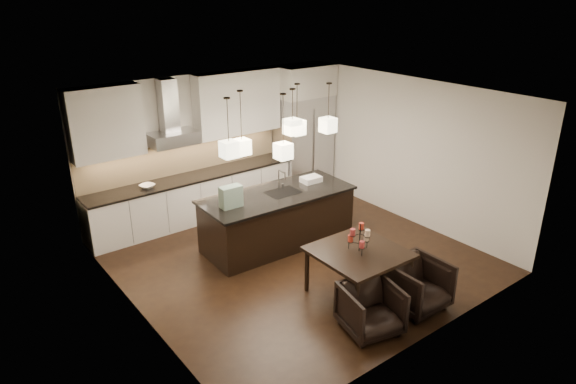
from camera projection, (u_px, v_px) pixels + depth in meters
floor at (295, 258)px, 8.83m from camera, size 5.50×5.50×0.02m
ceiling at (296, 95)px, 7.78m from camera, size 5.50×5.50×0.02m
wall_back at (211, 143)px, 10.33m from camera, size 5.50×0.02×2.80m
wall_front at (435, 245)px, 6.28m from camera, size 5.50×0.02×2.80m
wall_left at (131, 227)px, 6.75m from camera, size 0.02×5.50×2.80m
wall_right at (408, 150)px, 9.86m from camera, size 0.02×5.50×2.80m
refrigerator at (303, 144)px, 11.36m from camera, size 1.20×0.72×2.15m
fridge_panel at (304, 81)px, 10.84m from camera, size 1.26×0.72×0.65m
lower_cabinets at (194, 199)px, 10.10m from camera, size 4.21×0.62×0.88m
countertop at (192, 177)px, 9.93m from camera, size 4.21×0.66×0.04m
backsplash at (184, 157)px, 10.02m from camera, size 4.21×0.02×0.63m
upper_cab_left at (105, 123)px, 8.72m from camera, size 1.25×0.35×1.25m
upper_cab_right at (238, 103)px, 10.22m from camera, size 1.85×0.35×1.25m
hood_canopy at (173, 138)px, 9.49m from camera, size 0.90×0.52×0.24m
hood_chimney at (168, 105)px, 9.34m from camera, size 0.30×0.28×0.96m
fruit_bowl at (147, 186)px, 9.34m from camera, size 0.33×0.33×0.06m
island_body at (278, 220)px, 9.15m from camera, size 2.68×1.15×0.93m
island_top at (277, 194)px, 8.97m from camera, size 2.77×1.24×0.04m
faucet at (279, 180)px, 9.02m from camera, size 0.11×0.26×0.40m
tote_bag at (231, 197)px, 8.35m from camera, size 0.37×0.20×0.36m
food_container at (311, 179)px, 9.46m from camera, size 0.37×0.27×0.11m
dining_table at (358, 273)px, 7.64m from camera, size 1.26×1.26×0.74m
candelabra at (360, 237)px, 7.42m from camera, size 0.36×0.36×0.44m
candle_a at (366, 237)px, 7.51m from camera, size 0.08×0.08×0.10m
candle_b at (350, 238)px, 7.49m from camera, size 0.08×0.08×0.10m
candle_c at (362, 244)px, 7.31m from camera, size 0.08×0.08×0.10m
candle_d at (361, 226)px, 7.50m from camera, size 0.08×0.08×0.10m
candle_e at (353, 232)px, 7.32m from camera, size 0.08×0.08×0.10m
candle_f at (368, 233)px, 7.29m from camera, size 0.08×0.08×0.10m
armchair_left at (371, 309)px, 6.84m from camera, size 0.88×0.89×0.68m
armchair_right at (418, 285)px, 7.35m from camera, size 0.79×0.81×0.72m
pendant_a at (229, 149)px, 7.93m from camera, size 0.24×0.24×0.26m
pendant_b at (242, 147)px, 8.51m from camera, size 0.24×0.24×0.26m
pendant_c at (292, 127)px, 8.53m from camera, size 0.24×0.24×0.26m
pendant_d at (297, 127)px, 9.02m from camera, size 0.24×0.24×0.26m
pendant_e at (328, 125)px, 9.06m from camera, size 0.24×0.24×0.26m
pendant_f at (283, 151)px, 8.27m from camera, size 0.24×0.24×0.26m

